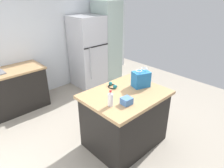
{
  "coord_description": "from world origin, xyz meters",
  "views": [
    {
      "loc": [
        -2.13,
        -2.17,
        2.36
      ],
      "look_at": [
        -0.12,
        -0.05,
        0.98
      ],
      "focal_mm": 32.6,
      "sensor_mm": 36.0,
      "label": 1
    }
  ],
  "objects": [
    {
      "name": "ground",
      "position": [
        0.0,
        0.0,
        0.0
      ],
      "size": [
        6.29,
        6.29,
        0.0
      ],
      "primitive_type": "plane",
      "color": "#9E9384"
    },
    {
      "name": "kitchen_island",
      "position": [
        -0.12,
        -0.35,
        0.47
      ],
      "size": [
        1.23,
        0.96,
        0.93
      ],
      "color": "black",
      "rests_on": "ground"
    },
    {
      "name": "refrigerator",
      "position": [
        0.87,
        1.89,
        0.88
      ],
      "size": [
        0.75,
        0.73,
        1.77
      ],
      "color": "#B7B7BC",
      "rests_on": "ground"
    },
    {
      "name": "ear_defenders",
      "position": [
        -0.12,
        -0.06,
        0.95
      ],
      "size": [
        0.18,
        0.2,
        0.06
      ],
      "color": "black",
      "rests_on": "kitchen_island"
    },
    {
      "name": "sink_counter",
      "position": [
        -1.13,
        1.93,
        0.46
      ],
      "size": [
        1.43,
        0.67,
        1.08
      ],
      "color": "black",
      "rests_on": "ground"
    },
    {
      "name": "shopping_bag",
      "position": [
        0.23,
        -0.35,
        1.05
      ],
      "size": [
        0.31,
        0.26,
        0.3
      ],
      "color": "#236BAD",
      "rests_on": "kitchen_island"
    },
    {
      "name": "small_box",
      "position": [
        -0.34,
        -0.57,
        0.97
      ],
      "size": [
        0.15,
        0.14,
        0.09
      ],
      "primitive_type": "cube",
      "rotation": [
        0.0,
        0.0,
        -0.07
      ],
      "color": "#4775B7",
      "rests_on": "kitchen_island"
    },
    {
      "name": "tall_cabinet",
      "position": [
        1.53,
        1.9,
        1.04
      ],
      "size": [
        0.54,
        0.66,
        2.09
      ],
      "color": "#9EB2A8",
      "rests_on": "ground"
    },
    {
      "name": "bottle",
      "position": [
        -0.53,
        -0.45,
        1.03
      ],
      "size": [
        0.07,
        0.07,
        0.23
      ],
      "color": "white",
      "rests_on": "kitchen_island"
    },
    {
      "name": "back_wall",
      "position": [
        -0.02,
        2.32,
        1.4
      ],
      "size": [
        5.24,
        0.13,
        2.8
      ],
      "color": "silver",
      "rests_on": "ground"
    }
  ]
}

